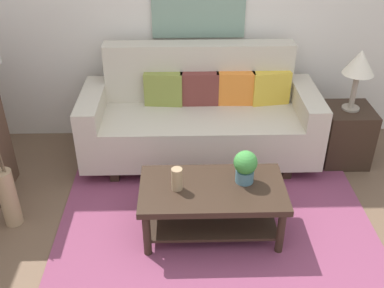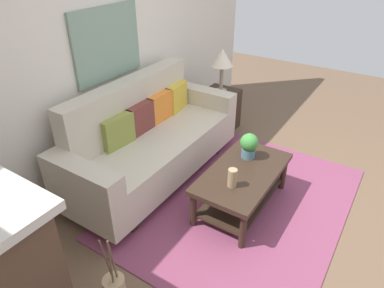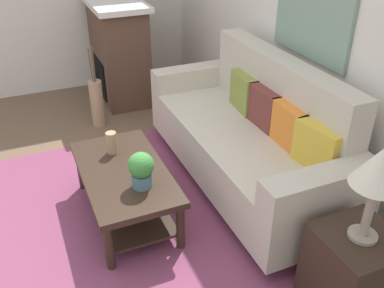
{
  "view_description": "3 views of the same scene",
  "coord_description": "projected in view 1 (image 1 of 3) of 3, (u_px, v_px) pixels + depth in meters",
  "views": [
    {
      "loc": [
        -0.26,
        -2.25,
        2.49
      ],
      "look_at": [
        -0.18,
        0.93,
        0.52
      ],
      "focal_mm": 42.27,
      "sensor_mm": 36.0,
      "label": 1
    },
    {
      "loc": [
        -2.55,
        -0.59,
        2.34
      ],
      "look_at": [
        -0.02,
        1.05,
        0.53
      ],
      "focal_mm": 32.29,
      "sensor_mm": 36.0,
      "label": 2
    },
    {
      "loc": [
        2.55,
        -0.11,
        2.18
      ],
      "look_at": [
        -0.02,
        0.99,
        0.53
      ],
      "focal_mm": 39.99,
      "sensor_mm": 36.0,
      "label": 3
    }
  ],
  "objects": [
    {
      "name": "framed_painting",
      "position": [
        199.0,
        0.0,
        4.18
      ],
      "size": [
        0.88,
        0.03,
        0.72
      ],
      "primitive_type": "cube",
      "color": "gray"
    },
    {
      "name": "potted_plant_tabletop",
      "position": [
        245.0,
        166.0,
        3.38
      ],
      "size": [
        0.18,
        0.18,
        0.26
      ],
      "color": "slate",
      "rests_on": "coffee_table"
    },
    {
      "name": "floor_vase",
      "position": [
        9.0,
        198.0,
        3.56
      ],
      "size": [
        0.14,
        0.14,
        0.5
      ],
      "primitive_type": "cylinder",
      "color": "tan",
      "rests_on": "ground_plane"
    },
    {
      "name": "throw_pillow_olive",
      "position": [
        164.0,
        89.0,
        4.28
      ],
      "size": [
        0.37,
        0.15,
        0.32
      ],
      "primitive_type": "cube",
      "rotation": [
        0.0,
        0.0,
        -0.1
      ],
      "color": "olive",
      "rests_on": "couch"
    },
    {
      "name": "area_rug",
      "position": [
        216.0,
        225.0,
        3.65
      ],
      "size": [
        2.53,
        1.99,
        0.01
      ],
      "primitive_type": "cube",
      "color": "#843D5B",
      "rests_on": "ground_plane"
    },
    {
      "name": "throw_pillow_mustard",
      "position": [
        271.0,
        88.0,
        4.3
      ],
      "size": [
        0.37,
        0.17,
        0.32
      ],
      "primitive_type": "cube",
      "rotation": [
        0.0,
        0.0,
        0.15
      ],
      "color": "gold",
      "rests_on": "couch"
    },
    {
      "name": "tabletop_vase",
      "position": [
        177.0,
        179.0,
        3.32
      ],
      "size": [
        0.08,
        0.08,
        0.18
      ],
      "primitive_type": "cylinder",
      "color": "tan",
      "rests_on": "coffee_table"
    },
    {
      "name": "throw_pillow_maroon",
      "position": [
        199.0,
        89.0,
        4.28
      ],
      "size": [
        0.36,
        0.12,
        0.32
      ],
      "primitive_type": "cube",
      "rotation": [
        0.0,
        0.0,
        -0.0
      ],
      "color": "brown",
      "rests_on": "couch"
    },
    {
      "name": "wall_back",
      "position": [
        208.0,
        6.0,
        4.28
      ],
      "size": [
        5.6,
        0.1,
        2.7
      ],
      "primitive_type": "cube",
      "color": "silver",
      "rests_on": "ground_plane"
    },
    {
      "name": "side_table",
      "position": [
        345.0,
        135.0,
        4.33
      ],
      "size": [
        0.44,
        0.44,
        0.56
      ],
      "primitive_type": "cube",
      "color": "#332319",
      "rests_on": "ground_plane"
    },
    {
      "name": "coffee_table",
      "position": [
        212.0,
        199.0,
        3.45
      ],
      "size": [
        1.1,
        0.6,
        0.43
      ],
      "color": "#332319",
      "rests_on": "ground_plane"
    },
    {
      "name": "throw_pillow_orange",
      "position": [
        235.0,
        88.0,
        4.29
      ],
      "size": [
        0.36,
        0.13,
        0.32
      ],
      "primitive_type": "cube",
      "rotation": [
        0.0,
        0.0,
        -0.03
      ],
      "color": "orange",
      "rests_on": "couch"
    },
    {
      "name": "ground_plane",
      "position": [
        221.0,
        273.0,
        3.23
      ],
      "size": [
        9.6,
        9.6,
        0.0
      ],
      "primitive_type": "plane",
      "color": "brown"
    },
    {
      "name": "table_lamp",
      "position": [
        359.0,
        65.0,
        3.96
      ],
      "size": [
        0.28,
        0.28,
        0.57
      ],
      "color": "gray",
      "rests_on": "side_table"
    },
    {
      "name": "couch",
      "position": [
        200.0,
        118.0,
        4.31
      ],
      "size": [
        2.19,
        0.84,
        1.08
      ],
      "color": "beige",
      "rests_on": "ground_plane"
    }
  ]
}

